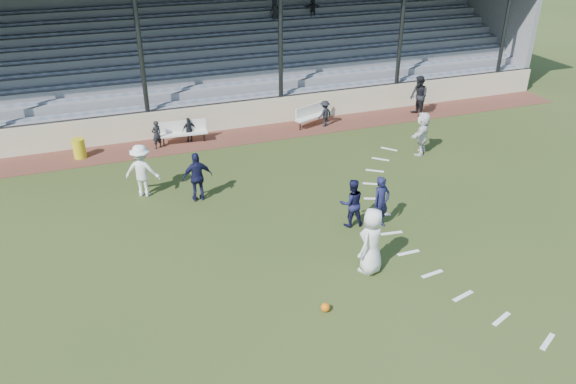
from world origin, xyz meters
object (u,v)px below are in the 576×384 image
object	(u,v)px
player_white_lead	(372,241)
player_navy_lead	(381,202)
bench_left	(183,130)
trash_bin	(79,148)
bench_right	(313,113)
official	(419,96)
football	(325,307)

from	to	relation	value
player_white_lead	player_navy_lead	bearing A→B (deg)	-158.46
bench_left	trash_bin	xyz separation A→B (m)	(-4.18, -0.14, -0.17)
bench_left	bench_right	bearing A→B (deg)	4.96
bench_left	player_navy_lead	bearing A→B (deg)	-59.13
official	player_white_lead	bearing A→B (deg)	-35.84
trash_bin	bench_left	bearing A→B (deg)	1.92
player_navy_lead	official	size ratio (longest dim) A/B	0.90
trash_bin	player_white_lead	xyz separation A→B (m)	(7.30, -10.86, 0.56)
football	player_white_lead	xyz separation A→B (m)	(1.85, 1.19, 0.86)
player_navy_lead	official	world-z (taller)	official
trash_bin	player_white_lead	size ratio (longest dim) A/B	0.40
football	player_navy_lead	bearing A→B (deg)	44.76
bench_right	player_white_lead	bearing A→B (deg)	-125.55
bench_right	trash_bin	size ratio (longest dim) A/B	2.55
bench_right	official	bearing A→B (deg)	-27.58
bench_right	player_navy_lead	bearing A→B (deg)	-120.24
bench_left	trash_bin	world-z (taller)	bench_left
bench_left	football	xyz separation A→B (m)	(1.27, -12.18, -0.47)
player_white_lead	official	world-z (taller)	player_white_lead
bench_left	player_navy_lead	world-z (taller)	player_navy_lead
bench_right	trash_bin	world-z (taller)	bench_right
bench_left	football	world-z (taller)	bench_left
bench_left	bench_right	size ratio (longest dim) A/B	1.01
bench_left	bench_right	distance (m)	5.96
bench_left	official	world-z (taller)	official
trash_bin	player_navy_lead	distance (m)	12.39
bench_left	player_navy_lead	distance (m)	10.04
bench_left	football	size ratio (longest dim) A/B	8.69
bench_left	official	size ratio (longest dim) A/B	1.06
football	player_white_lead	distance (m)	2.36
player_white_lead	official	bearing A→B (deg)	-161.23
trash_bin	official	bearing A→B (deg)	-1.31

